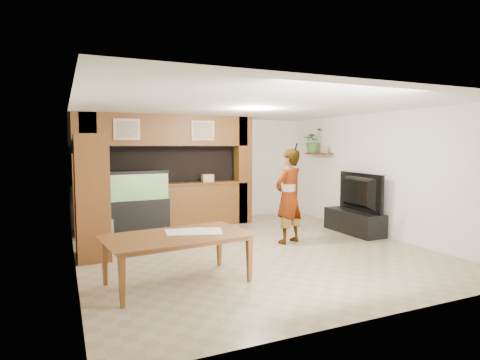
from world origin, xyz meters
name	(u,v)px	position (x,y,z in m)	size (l,w,h in m)	color
floor	(251,249)	(0.00, 0.00, 0.00)	(6.50, 6.50, 0.00)	tan
ceiling	(251,107)	(0.00, 0.00, 2.60)	(6.50, 6.50, 0.00)	white
wall_back	(196,169)	(0.00, 3.25, 1.30)	(6.00, 6.00, 0.00)	silver
wall_left	(73,186)	(-3.00, 0.00, 1.30)	(6.50, 6.50, 0.00)	silver
wall_right	(378,174)	(3.00, 0.00, 1.30)	(6.50, 6.50, 0.00)	silver
partition	(165,171)	(-0.95, 2.64, 1.31)	(4.20, 0.99, 2.60)	brown
wall_clock	(72,146)	(-2.97, 1.00, 1.90)	(0.05, 0.25, 0.25)	black
wall_shelf	(319,154)	(2.85, 1.95, 1.70)	(0.25, 0.90, 0.04)	brown
pantry_cabinet	(92,197)	(-2.70, 0.60, 1.05)	(0.53, 0.86, 2.10)	brown
trash_can	(105,237)	(-2.49, 0.80, 0.30)	(0.32, 0.32, 0.59)	#B2B2B7
aquarium	(138,204)	(-1.71, 1.95, 0.68)	(1.25, 0.47, 1.39)	black
tv_stand	(354,222)	(2.65, 0.31, 0.24)	(0.54, 1.46, 0.49)	black
television	(355,192)	(2.65, 0.31, 0.90)	(1.43, 0.19, 0.83)	black
photo_frame	(326,149)	(2.85, 1.66, 1.81)	(0.03, 0.13, 0.18)	tan
potted_plant	(313,141)	(2.82, 2.17, 2.03)	(0.56, 0.48, 0.62)	#396729
person	(289,196)	(0.88, 0.13, 0.92)	(0.67, 0.44, 1.84)	#A08258
microphone	(296,147)	(0.93, -0.03, 1.88)	(0.03, 0.03, 0.15)	black
dining_table	(179,260)	(-1.72, -1.30, 0.35)	(1.97, 1.10, 0.69)	brown
newspaper_a	(186,231)	(-1.57, -1.12, 0.70)	(0.57, 0.41, 0.01)	silver
newspaper_b	(200,231)	(-1.37, -1.20, 0.70)	(0.60, 0.44, 0.01)	silver
counter_box	(207,178)	(0.02, 2.45, 1.13)	(0.27, 0.18, 0.18)	tan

